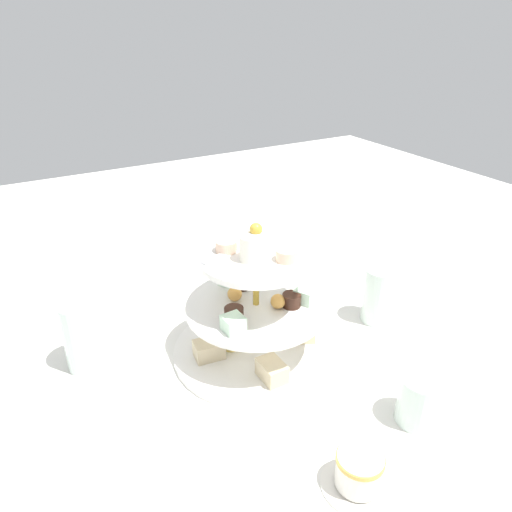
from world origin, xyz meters
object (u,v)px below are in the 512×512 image
at_px(teacup_with_saucer, 359,472).
at_px(water_glass_mid_back, 379,295).
at_px(water_glass_tall_right, 85,334).
at_px(tiered_serving_stand, 256,316).
at_px(water_glass_short_left, 421,400).
at_px(butter_knife_left, 216,266).

distance_m(teacup_with_saucer, water_glass_mid_back, 0.38).
bearing_deg(water_glass_tall_right, tiered_serving_stand, 156.62).
xyz_separation_m(water_glass_tall_right, water_glass_short_left, (-0.38, 0.36, -0.02)).
xyz_separation_m(butter_knife_left, water_glass_mid_back, (-0.17, 0.34, 0.05)).
height_order(tiered_serving_stand, water_glass_short_left, tiered_serving_stand).
relative_size(water_glass_tall_right, teacup_with_saucer, 1.33).
height_order(water_glass_tall_right, water_glass_short_left, water_glass_tall_right).
distance_m(water_glass_short_left, water_glass_mid_back, 0.25).
xyz_separation_m(water_glass_short_left, water_glass_mid_back, (-0.12, -0.22, 0.02)).
bearing_deg(water_glass_mid_back, water_glass_tall_right, -15.21).
height_order(tiered_serving_stand, water_glass_mid_back, tiered_serving_stand).
xyz_separation_m(water_glass_short_left, teacup_with_saucer, (0.15, 0.04, -0.01)).
xyz_separation_m(water_glass_tall_right, teacup_with_saucer, (-0.23, 0.40, -0.04)).
height_order(water_glass_short_left, water_glass_mid_back, water_glass_mid_back).
height_order(water_glass_short_left, teacup_with_saucer, water_glass_short_left).
bearing_deg(tiered_serving_stand, teacup_with_saucer, 85.64).
xyz_separation_m(water_glass_short_left, butter_knife_left, (0.05, -0.57, -0.04)).
xyz_separation_m(teacup_with_saucer, water_glass_mid_back, (-0.27, -0.26, 0.03)).
bearing_deg(tiered_serving_stand, water_glass_mid_back, 173.84).
bearing_deg(water_glass_mid_back, tiered_serving_stand, -6.16).
xyz_separation_m(tiered_serving_stand, teacup_with_saucer, (0.02, 0.29, -0.05)).
bearing_deg(water_glass_short_left, teacup_with_saucer, 16.05).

